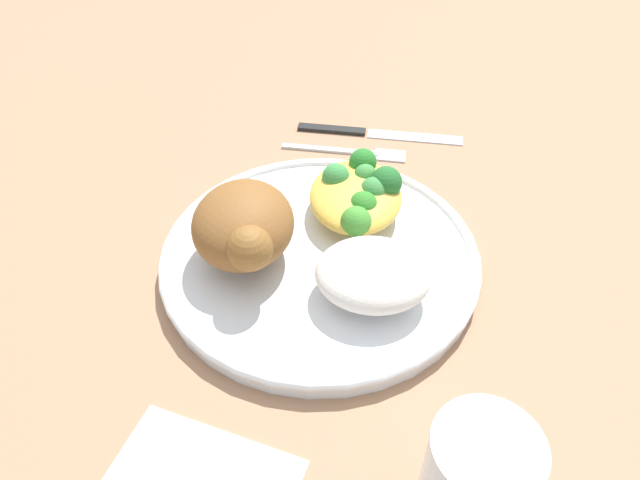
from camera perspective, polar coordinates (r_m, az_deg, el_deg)
ground_plane at (r=0.52m, az=-0.00°, el=-2.39°), size 2.00×2.00×0.00m
plate at (r=0.51m, az=-0.00°, el=-1.58°), size 0.28×0.28×0.02m
roasted_chicken at (r=0.48m, az=-7.55°, el=1.36°), size 0.11×0.09×0.06m
rice_pile at (r=0.46m, az=5.28°, el=-3.36°), size 0.08×0.09×0.04m
mac_cheese_with_broccoli at (r=0.54m, az=3.82°, el=4.63°), size 0.11×0.09×0.04m
fork at (r=0.66m, az=3.04°, el=8.80°), size 0.03×0.14×0.01m
knife at (r=0.69m, az=4.65°, el=10.66°), size 0.03×0.19×0.01m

